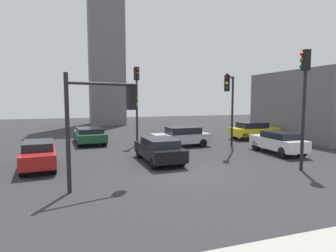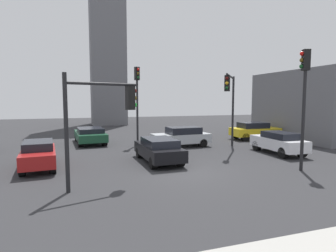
{
  "view_description": "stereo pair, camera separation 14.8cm",
  "coord_description": "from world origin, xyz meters",
  "px_view_note": "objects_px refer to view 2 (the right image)",
  "views": [
    {
      "loc": [
        -5.01,
        -12.36,
        3.52
      ],
      "look_at": [
        0.56,
        4.27,
        1.86
      ],
      "focal_mm": 29.64,
      "sensor_mm": 36.0,
      "label": 1
    },
    {
      "loc": [
        -4.87,
        -12.41,
        3.52
      ],
      "look_at": [
        0.56,
        4.27,
        1.86
      ],
      "focal_mm": 29.64,
      "sensor_mm": 36.0,
      "label": 2
    }
  ],
  "objects_px": {
    "traffic_light_3": "(230,95)",
    "car_6": "(279,142)",
    "car_3": "(38,154)",
    "traffic_light_2": "(137,92)",
    "car_5": "(90,135)",
    "car_0": "(254,130)",
    "car_1": "(159,149)",
    "traffic_light_1": "(102,109)",
    "traffic_light_0": "(304,88)",
    "car_4": "(182,136)"
  },
  "relations": [
    {
      "from": "car_4",
      "to": "car_6",
      "type": "distance_m",
      "value": 6.79
    },
    {
      "from": "traffic_light_1",
      "to": "car_4",
      "type": "distance_m",
      "value": 10.54
    },
    {
      "from": "traffic_light_2",
      "to": "traffic_light_3",
      "type": "bearing_deg",
      "value": 39.76
    },
    {
      "from": "traffic_light_0",
      "to": "car_1",
      "type": "relative_size",
      "value": 1.35
    },
    {
      "from": "traffic_light_0",
      "to": "traffic_light_1",
      "type": "xyz_separation_m",
      "value": [
        -9.56,
        0.49,
        -0.95
      ]
    },
    {
      "from": "traffic_light_3",
      "to": "car_0",
      "type": "height_order",
      "value": "traffic_light_3"
    },
    {
      "from": "car_3",
      "to": "car_5",
      "type": "bearing_deg",
      "value": 154.08
    },
    {
      "from": "traffic_light_2",
      "to": "car_3",
      "type": "distance_m",
      "value": 9.1
    },
    {
      "from": "car_1",
      "to": "traffic_light_2",
      "type": "bearing_deg",
      "value": -2.44
    },
    {
      "from": "traffic_light_3",
      "to": "car_3",
      "type": "distance_m",
      "value": 12.57
    },
    {
      "from": "traffic_light_2",
      "to": "car_0",
      "type": "distance_m",
      "value": 11.06
    },
    {
      "from": "car_4",
      "to": "car_5",
      "type": "bearing_deg",
      "value": -32.43
    },
    {
      "from": "traffic_light_2",
      "to": "car_5",
      "type": "bearing_deg",
      "value": -136.6
    },
    {
      "from": "car_1",
      "to": "car_5",
      "type": "bearing_deg",
      "value": 20.71
    },
    {
      "from": "traffic_light_1",
      "to": "car_5",
      "type": "height_order",
      "value": "traffic_light_1"
    },
    {
      "from": "traffic_light_1",
      "to": "car_5",
      "type": "relative_size",
      "value": 0.92
    },
    {
      "from": "traffic_light_3",
      "to": "car_3",
      "type": "bearing_deg",
      "value": -45.42
    },
    {
      "from": "traffic_light_3",
      "to": "car_6",
      "type": "distance_m",
      "value": 4.44
    },
    {
      "from": "traffic_light_0",
      "to": "car_3",
      "type": "xyz_separation_m",
      "value": [
        -12.48,
        4.56,
        -3.33
      ]
    },
    {
      "from": "traffic_light_0",
      "to": "car_3",
      "type": "bearing_deg",
      "value": 0.16
    },
    {
      "from": "traffic_light_0",
      "to": "car_0",
      "type": "height_order",
      "value": "traffic_light_0"
    },
    {
      "from": "car_1",
      "to": "car_4",
      "type": "relative_size",
      "value": 1.01
    },
    {
      "from": "traffic_light_3",
      "to": "car_4",
      "type": "bearing_deg",
      "value": -93.63
    },
    {
      "from": "car_1",
      "to": "traffic_light_0",
      "type": "bearing_deg",
      "value": -124.71
    },
    {
      "from": "traffic_light_3",
      "to": "car_6",
      "type": "height_order",
      "value": "traffic_light_3"
    },
    {
      "from": "traffic_light_1",
      "to": "car_5",
      "type": "xyz_separation_m",
      "value": [
        -0.04,
        11.74,
        -2.42
      ]
    },
    {
      "from": "traffic_light_3",
      "to": "car_3",
      "type": "height_order",
      "value": "traffic_light_3"
    },
    {
      "from": "car_3",
      "to": "car_4",
      "type": "bearing_deg",
      "value": 107.46
    },
    {
      "from": "traffic_light_1",
      "to": "car_3",
      "type": "bearing_deg",
      "value": 109.88
    },
    {
      "from": "car_4",
      "to": "car_5",
      "type": "relative_size",
      "value": 0.88
    },
    {
      "from": "traffic_light_0",
      "to": "car_4",
      "type": "height_order",
      "value": "traffic_light_0"
    },
    {
      "from": "car_0",
      "to": "car_3",
      "type": "bearing_deg",
      "value": -158.99
    },
    {
      "from": "car_1",
      "to": "car_6",
      "type": "xyz_separation_m",
      "value": [
        8.1,
        -0.11,
        0.04
      ]
    },
    {
      "from": "traffic_light_0",
      "to": "traffic_light_1",
      "type": "distance_m",
      "value": 9.62
    },
    {
      "from": "car_0",
      "to": "car_4",
      "type": "height_order",
      "value": "car_0"
    },
    {
      "from": "car_4",
      "to": "car_3",
      "type": "bearing_deg",
      "value": 20.28
    },
    {
      "from": "car_3",
      "to": "car_5",
      "type": "height_order",
      "value": "car_3"
    },
    {
      "from": "car_4",
      "to": "car_6",
      "type": "height_order",
      "value": "car_4"
    },
    {
      "from": "traffic_light_3",
      "to": "car_4",
      "type": "relative_size",
      "value": 1.22
    },
    {
      "from": "car_4",
      "to": "traffic_light_2",
      "type": "bearing_deg",
      "value": -31.06
    },
    {
      "from": "car_5",
      "to": "car_6",
      "type": "xyz_separation_m",
      "value": [
        11.49,
        -8.32,
        0.07
      ]
    },
    {
      "from": "traffic_light_3",
      "to": "car_1",
      "type": "bearing_deg",
      "value": -32.66
    },
    {
      "from": "car_3",
      "to": "car_6",
      "type": "xyz_separation_m",
      "value": [
        14.37,
        -0.65,
        0.03
      ]
    },
    {
      "from": "traffic_light_3",
      "to": "car_5",
      "type": "relative_size",
      "value": 1.07
    },
    {
      "from": "car_3",
      "to": "car_6",
      "type": "distance_m",
      "value": 14.39
    },
    {
      "from": "traffic_light_0",
      "to": "car_1",
      "type": "xyz_separation_m",
      "value": [
        -6.21,
        4.02,
        -3.34
      ]
    },
    {
      "from": "car_0",
      "to": "car_1",
      "type": "height_order",
      "value": "car_0"
    },
    {
      "from": "traffic_light_0",
      "to": "car_6",
      "type": "bearing_deg",
      "value": -95.58
    },
    {
      "from": "car_5",
      "to": "traffic_light_0",
      "type": "bearing_deg",
      "value": -146.1
    },
    {
      "from": "traffic_light_2",
      "to": "car_0",
      "type": "relative_size",
      "value": 1.39
    }
  ]
}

